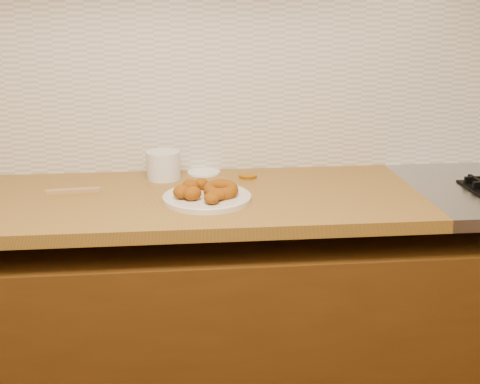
# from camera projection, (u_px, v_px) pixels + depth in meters

# --- Properties ---
(wall_back) EXTENTS (4.00, 0.02, 2.70)m
(wall_back) POSITION_uv_depth(u_px,v_px,m) (252.00, 42.00, 2.09)
(wall_back) COLOR tan
(wall_back) RESTS_ON ground
(base_cabinet) EXTENTS (3.60, 0.60, 0.77)m
(base_cabinet) POSITION_uv_depth(u_px,v_px,m) (261.00, 333.00, 2.09)
(base_cabinet) COLOR #4D2C0E
(base_cabinet) RESTS_ON floor
(butcher_block) EXTENTS (2.30, 0.62, 0.04)m
(butcher_block) POSITION_uv_depth(u_px,v_px,m) (56.00, 204.00, 1.88)
(butcher_block) COLOR olive
(butcher_block) RESTS_ON base_cabinet
(backsplash) EXTENTS (3.60, 0.02, 0.60)m
(backsplash) POSITION_uv_depth(u_px,v_px,m) (252.00, 86.00, 2.12)
(backsplash) COLOR beige
(backsplash) RESTS_ON wall_back
(donut_plate) EXTENTS (0.27, 0.27, 0.02)m
(donut_plate) POSITION_uv_depth(u_px,v_px,m) (207.00, 198.00, 1.85)
(donut_plate) COLOR beige
(donut_plate) RESTS_ON butcher_block
(ring_donut) EXTENTS (0.13, 0.13, 0.05)m
(ring_donut) POSITION_uv_depth(u_px,v_px,m) (221.00, 190.00, 1.84)
(ring_donut) COLOR #7D4107
(ring_donut) RESTS_ON donut_plate
(fried_dough_chunks) EXTENTS (0.18, 0.20, 0.04)m
(fried_dough_chunks) POSITION_uv_depth(u_px,v_px,m) (198.00, 192.00, 1.82)
(fried_dough_chunks) COLOR #7D4107
(fried_dough_chunks) RESTS_ON donut_plate
(plastic_tub) EXTENTS (0.13, 0.13, 0.10)m
(plastic_tub) POSITION_uv_depth(u_px,v_px,m) (163.00, 165.00, 2.06)
(plastic_tub) COLOR silver
(plastic_tub) RESTS_ON butcher_block
(tub_lid) EXTENTS (0.14, 0.14, 0.01)m
(tub_lid) POSITION_uv_depth(u_px,v_px,m) (204.00, 172.00, 2.14)
(tub_lid) COLOR white
(tub_lid) RESTS_ON butcher_block
(brass_jar_lid) EXTENTS (0.07, 0.07, 0.01)m
(brass_jar_lid) POSITION_uv_depth(u_px,v_px,m) (248.00, 176.00, 2.09)
(brass_jar_lid) COLOR #BA7A17
(brass_jar_lid) RESTS_ON butcher_block
(wooden_utensil) EXTENTS (0.17, 0.04, 0.01)m
(wooden_utensil) POSITION_uv_depth(u_px,v_px,m) (73.00, 191.00, 1.92)
(wooden_utensil) COLOR #A07B4A
(wooden_utensil) RESTS_ON butcher_block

